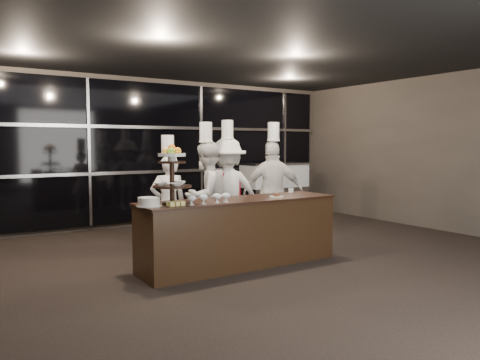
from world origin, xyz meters
TOP-DOWN VIEW (x-y plane):
  - room at (0.00, 0.00)m, footprint 10.00×10.00m
  - window_wall at (0.00, 4.94)m, footprint 8.60×0.10m
  - buffet_counter at (-0.18, 1.24)m, footprint 2.84×0.74m
  - display_stand at (-1.18, 1.24)m, footprint 0.48×0.48m
  - compotes at (-0.78, 1.02)m, footprint 0.60×0.11m
  - layer_cake at (-1.51, 1.19)m, footprint 0.30×0.30m
  - pastry_squares at (-1.21, 1.07)m, footprint 0.20×0.13m
  - small_plate at (0.37, 1.14)m, footprint 0.20×0.20m
  - chef_cup at (0.92, 1.49)m, footprint 0.08×0.08m
  - display_case at (2.74, 4.30)m, footprint 1.51×0.66m
  - chef_a at (-0.70, 2.42)m, footprint 0.61×0.46m
  - chef_b at (-0.15, 2.25)m, footprint 0.99×0.88m
  - chef_c at (0.38, 2.48)m, footprint 1.24×0.87m
  - chef_d at (1.07, 2.14)m, footprint 1.09×0.84m

SIDE VIEW (x-z plane):
  - buffet_counter at x=-0.18m, z-range 0.01..0.93m
  - display_case at x=2.74m, z-range 0.07..1.31m
  - chef_a at x=-0.70m, z-range -0.11..1.68m
  - chef_b at x=-0.15m, z-range -0.14..1.86m
  - chef_d at x=1.07m, z-range -0.13..1.89m
  - chef_c at x=0.38m, z-range -0.14..1.91m
  - small_plate at x=0.37m, z-range 0.91..0.96m
  - pastry_squares at x=-1.21m, z-range 0.92..0.97m
  - chef_cup at x=0.92m, z-range 0.92..0.99m
  - layer_cake at x=-1.51m, z-range 0.92..1.03m
  - compotes at x=-0.78m, z-range 0.94..1.06m
  - display_stand at x=-1.18m, z-range 0.97..1.71m
  - room at x=0.00m, z-range -3.50..6.50m
  - window_wall at x=0.00m, z-range 0.10..2.90m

